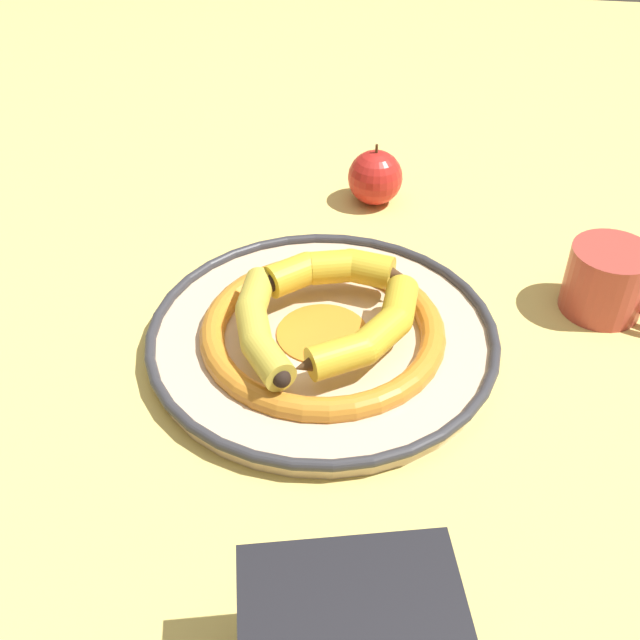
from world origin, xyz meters
name	(u,v)px	position (x,y,z in m)	size (l,w,h in m)	color
ground_plane	(320,359)	(0.00, 0.00, 0.00)	(2.80, 2.80, 0.00)	#E5CC6B
decorative_bowl	(320,334)	(0.00, 0.02, 0.02)	(0.39, 0.39, 0.04)	beige
banana_a	(372,333)	(0.06, -0.01, 0.05)	(0.12, 0.17, 0.04)	gold
banana_b	(333,270)	(0.00, 0.09, 0.06)	(0.17, 0.08, 0.04)	gold
banana_c	(258,324)	(-0.06, -0.01, 0.05)	(0.09, 0.18, 0.03)	gold
coffee_mug	(609,280)	(0.32, 0.14, 0.04)	(0.13, 0.10, 0.08)	#B24238
apple	(375,177)	(0.03, 0.35, 0.04)	(0.08, 0.08, 0.09)	red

